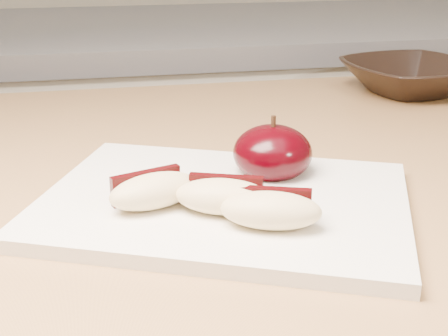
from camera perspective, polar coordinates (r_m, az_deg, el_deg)
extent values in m
cube|color=silver|center=(1.45, -10.00, -6.75)|extent=(2.40, 0.60, 0.90)
cube|color=slate|center=(1.30, -11.32, 11.93)|extent=(2.40, 0.62, 0.04)
cube|color=#A78148|center=(0.63, -9.51, -1.38)|extent=(1.64, 0.64, 0.04)
cube|color=white|center=(0.51, 0.00, -3.21)|extent=(0.36, 0.32, 0.01)
ellipsoid|color=black|center=(0.56, 4.45, 1.38)|extent=(0.08, 0.08, 0.05)
cylinder|color=black|center=(0.55, 4.54, 4.26)|extent=(0.00, 0.00, 0.01)
ellipsoid|color=beige|center=(0.49, -6.39, -2.09)|extent=(0.08, 0.06, 0.03)
cube|color=black|center=(0.51, -7.14, -1.60)|extent=(0.06, 0.03, 0.02)
ellipsoid|color=beige|center=(0.48, -0.09, -2.63)|extent=(0.08, 0.06, 0.03)
cube|color=black|center=(0.49, 0.20, -2.02)|extent=(0.06, 0.03, 0.02)
ellipsoid|color=beige|center=(0.46, 4.30, -3.88)|extent=(0.08, 0.06, 0.03)
cube|color=black|center=(0.47, 4.42, -3.20)|extent=(0.06, 0.03, 0.02)
imported|color=black|center=(0.92, 16.71, 7.97)|extent=(0.21, 0.21, 0.04)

